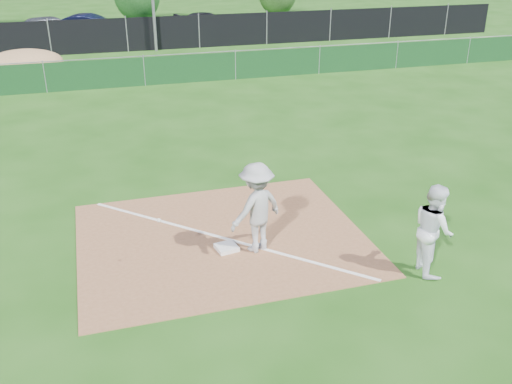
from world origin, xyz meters
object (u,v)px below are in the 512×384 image
first_base (227,247)px  runner (433,229)px  play_at_first (257,208)px  car_mid (91,28)px  car_right (209,22)px  car_left (51,28)px

first_base → runner: size_ratio=0.23×
first_base → play_at_first: 1.09m
car_mid → car_right: (7.43, 0.98, -0.13)m
runner → car_right: (2.13, 29.54, -0.27)m
play_at_first → car_right: (5.10, 27.84, -0.33)m
play_at_first → car_left: 27.45m
play_at_first → runner: size_ratio=1.50×
first_base → play_at_first: size_ratio=0.15×
car_left → car_mid: car_left is taller
runner → car_left: (-7.58, 28.76, -0.11)m
car_right → play_at_first: bearing=162.2°
car_right → car_mid: bearing=90.1°
first_base → play_at_first: play_at_first is taller
first_base → car_left: 27.22m
first_base → car_right: car_right is taller
play_at_first → car_mid: (-2.33, 26.86, -0.20)m
first_base → car_right: bearing=78.4°
play_at_first → car_right: size_ratio=0.63×
runner → first_base: bearing=72.1°
runner → car_left: runner is taller
play_at_first → first_base: bearing=165.9°
first_base → car_left: bearing=98.5°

